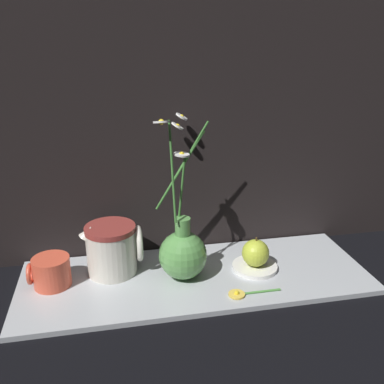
% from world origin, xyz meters
% --- Properties ---
extents(ground_plane, '(6.00, 6.00, 0.00)m').
position_xyz_m(ground_plane, '(0.00, 0.00, 0.00)').
color(ground_plane, black).
extents(shelf, '(0.81, 0.29, 0.01)m').
position_xyz_m(shelf, '(0.00, 0.00, 0.01)').
color(shelf, '#B2B7BC').
rests_on(shelf, ground_plane).
extents(backdrop_wall, '(1.31, 0.02, 1.10)m').
position_xyz_m(backdrop_wall, '(0.00, 0.16, 0.55)').
color(backdrop_wall, black).
rests_on(backdrop_wall, ground_plane).
extents(vase_with_flowers, '(0.13, 0.19, 0.37)m').
position_xyz_m(vase_with_flowers, '(-0.03, 0.01, 0.08)').
color(vase_with_flowers, '#59994C').
rests_on(vase_with_flowers, shelf).
extents(yellow_mug, '(0.09, 0.08, 0.07)m').
position_xyz_m(yellow_mug, '(-0.32, 0.02, 0.05)').
color(yellow_mug, '#DB5138').
rests_on(yellow_mug, shelf).
extents(ceramic_pitcher, '(0.14, 0.12, 0.13)m').
position_xyz_m(ceramic_pitcher, '(-0.19, 0.05, 0.08)').
color(ceramic_pitcher, beige).
rests_on(ceramic_pitcher, shelf).
extents(saucer_plate, '(0.11, 0.11, 0.01)m').
position_xyz_m(saucer_plate, '(0.14, 0.00, 0.02)').
color(saucer_plate, white).
rests_on(saucer_plate, shelf).
extents(orange_fruit, '(0.06, 0.06, 0.07)m').
position_xyz_m(orange_fruit, '(0.14, 0.00, 0.05)').
color(orange_fruit, '#B7C638').
rests_on(orange_fruit, saucer_plate).
extents(loose_daisy, '(0.12, 0.04, 0.01)m').
position_xyz_m(loose_daisy, '(0.08, -0.10, 0.02)').
color(loose_daisy, '#4C8E3D').
rests_on(loose_daisy, shelf).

